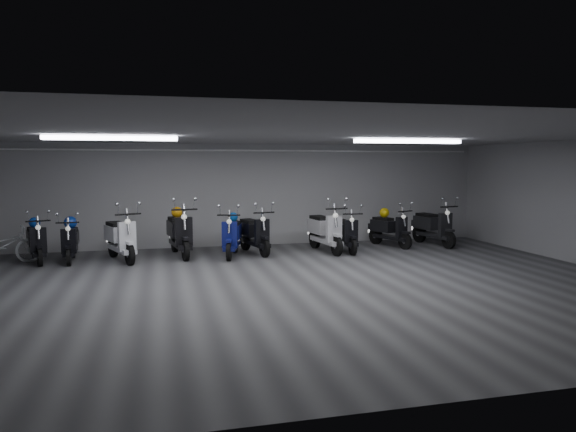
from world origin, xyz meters
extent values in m
cube|color=#3A3B3D|center=(0.00, 0.00, -0.01)|extent=(14.00, 10.00, 0.01)
cube|color=gray|center=(0.00, 0.00, 2.80)|extent=(14.00, 10.00, 0.01)
cube|color=gray|center=(0.00, 5.00, 1.40)|extent=(14.00, 0.01, 2.80)
cube|color=gray|center=(0.00, -5.00, 1.40)|extent=(14.00, 0.01, 2.80)
cube|color=white|center=(-3.00, 1.00, 2.74)|extent=(2.40, 0.18, 0.08)
cube|color=white|center=(3.00, 1.00, 2.74)|extent=(2.40, 0.18, 0.08)
cylinder|color=white|center=(0.00, 4.92, 2.62)|extent=(13.60, 0.05, 0.05)
imported|color=white|center=(-5.63, 3.50, 0.53)|extent=(1.75, 1.12, 1.07)
sphere|color=navy|center=(-4.21, 3.77, 0.89)|extent=(0.29, 0.29, 0.29)
sphere|color=orange|center=(-1.75, 3.94, 1.06)|extent=(0.28, 0.28, 0.28)
sphere|color=#0E47A0|center=(-0.40, 3.57, 0.95)|extent=(0.24, 0.24, 0.24)
sphere|color=gold|center=(3.85, 4.03, 0.92)|extent=(0.27, 0.27, 0.27)
sphere|color=#0E379A|center=(-5.00, 3.85, 0.90)|extent=(0.25, 0.25, 0.25)
camera|label=1|loc=(-2.15, -9.29, 2.28)|focal=32.69mm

